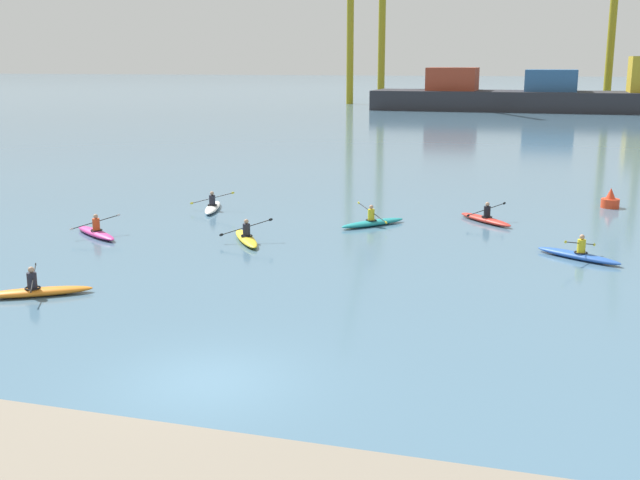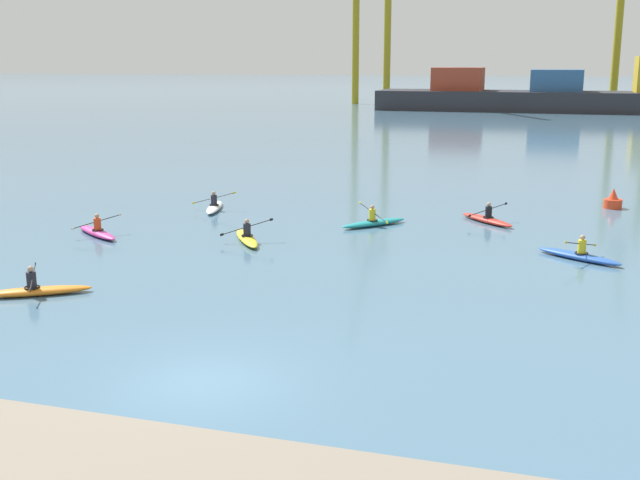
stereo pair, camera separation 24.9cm
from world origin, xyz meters
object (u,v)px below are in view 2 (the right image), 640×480
at_px(kayak_teal, 374,222).
at_px(channel_buoy, 613,201).
at_px(container_barge, 560,95).
at_px(kayak_orange, 35,290).
at_px(gantry_crane_west_mid, 639,5).
at_px(kayak_red, 487,219).
at_px(kayak_blue, 579,255).
at_px(kayak_yellow, 247,237).
at_px(kayak_white, 214,206).
at_px(kayak_magenta, 97,232).

bearing_deg(kayak_teal, channel_buoy, 36.24).
bearing_deg(container_barge, kayak_orange, -98.70).
height_order(gantry_crane_west_mid, channel_buoy, gantry_crane_west_mid).
distance_m(container_barge, kayak_red, 85.86).
relative_size(kayak_blue, kayak_yellow, 1.00).
height_order(gantry_crane_west_mid, kayak_orange, gantry_crane_west_mid).
xyz_separation_m(kayak_white, kayak_orange, (0.62, -14.89, 0.00)).
bearing_deg(kayak_teal, container_barge, 84.98).
bearing_deg(kayak_blue, container_barge, 90.57).
distance_m(kayak_yellow, kayak_magenta, 6.51).
bearing_deg(kayak_teal, kayak_magenta, -153.63).
height_order(channel_buoy, kayak_red, channel_buoy).
height_order(kayak_white, kayak_blue, same).
distance_m(kayak_blue, kayak_red, 7.10).
distance_m(kayak_teal, kayak_yellow, 6.21).
relative_size(gantry_crane_west_mid, kayak_red, 10.82).
distance_m(channel_buoy, kayak_red, 7.91).
bearing_deg(container_barge, kayak_teal, -95.02).
xyz_separation_m(gantry_crane_west_mid, kayak_yellow, (-22.79, -104.78, -15.55)).
height_order(kayak_yellow, kayak_magenta, same).
bearing_deg(kayak_yellow, kayak_orange, -111.61).
bearing_deg(gantry_crane_west_mid, kayak_teal, -100.47).
bearing_deg(kayak_white, kayak_red, 3.14).
relative_size(kayak_blue, kayak_red, 1.12).
distance_m(kayak_yellow, kayak_red, 11.26).
bearing_deg(container_barge, kayak_red, -91.97).
bearing_deg(kayak_yellow, gantry_crane_west_mid, 77.73).
xyz_separation_m(kayak_white, kayak_magenta, (-2.31, -6.79, -0.00)).
bearing_deg(kayak_magenta, gantry_crane_west_mid, 74.52).
bearing_deg(kayak_magenta, kayak_red, 25.86).
distance_m(kayak_white, kayak_magenta, 7.17).
xyz_separation_m(kayak_white, kayak_blue, (17.04, -5.23, 0.00)).
height_order(channel_buoy, kayak_yellow, channel_buoy).
height_order(kayak_blue, kayak_orange, same).
height_order(gantry_crane_west_mid, kayak_yellow, gantry_crane_west_mid).
xyz_separation_m(kayak_teal, kayak_magenta, (-10.72, -5.31, 0.00)).
bearing_deg(kayak_red, kayak_yellow, -143.36).
bearing_deg(kayak_teal, kayak_orange, -120.12).
height_order(gantry_crane_west_mid, kayak_red, gantry_crane_west_mid).
bearing_deg(kayak_teal, kayak_blue, -23.49).
xyz_separation_m(gantry_crane_west_mid, kayak_teal, (-18.53, -100.26, -15.55)).
height_order(kayak_teal, kayak_blue, kayak_teal).
bearing_deg(channel_buoy, gantry_crane_west_mid, 85.03).
bearing_deg(container_barge, kayak_white, -100.56).
xyz_separation_m(kayak_teal, kayak_red, (4.77, 2.20, 0.00)).
xyz_separation_m(kayak_yellow, kayak_red, (9.03, 6.72, 0.00)).
distance_m(container_barge, channel_buoy, 80.37).
xyz_separation_m(kayak_teal, kayak_blue, (8.64, -3.75, 0.00)).
relative_size(kayak_yellow, kayak_red, 1.12).
relative_size(kayak_blue, kayak_orange, 1.00).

